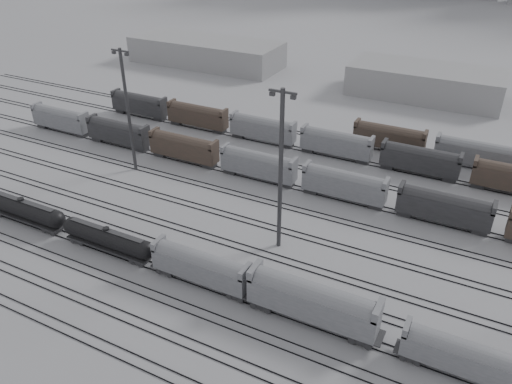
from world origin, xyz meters
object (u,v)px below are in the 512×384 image
at_px(hopper_car_b, 313,300).
at_px(hopper_car_c, 464,356).
at_px(tank_car_a, 23,209).
at_px(tank_car_b, 108,238).
at_px(hopper_car_a, 201,266).
at_px(light_mast_c, 281,169).

bearing_deg(hopper_car_b, hopper_car_c, 0.00).
height_order(tank_car_a, tank_car_b, tank_car_a).
bearing_deg(hopper_car_c, tank_car_a, 180.00).
distance_m(tank_car_b, hopper_car_c, 50.76).
xyz_separation_m(tank_car_a, hopper_car_c, (68.71, 0.00, 0.47)).
bearing_deg(hopper_car_b, hopper_car_a, 180.00).
relative_size(tank_car_a, hopper_car_b, 1.06).
bearing_deg(hopper_car_b, tank_car_b, -180.00).
xyz_separation_m(hopper_car_a, hopper_car_c, (34.21, 0.00, -0.21)).
distance_m(tank_car_a, light_mast_c, 43.69).
relative_size(hopper_car_b, hopper_car_c, 1.24).
bearing_deg(tank_car_b, hopper_car_c, 0.00).
xyz_separation_m(tank_car_b, hopper_car_a, (16.55, 0.00, 0.80)).
relative_size(hopper_car_a, hopper_car_c, 1.07).
bearing_deg(hopper_car_b, tank_car_a, 180.00).
relative_size(tank_car_b, light_mast_c, 0.67).
distance_m(hopper_car_a, light_mast_c, 17.57).
bearing_deg(light_mast_c, tank_car_b, -149.48).
relative_size(tank_car_b, hopper_car_b, 1.00).
xyz_separation_m(hopper_car_c, light_mast_c, (-28.47, 13.14, 10.38)).
bearing_deg(light_mast_c, hopper_car_a, -113.58).
bearing_deg(hopper_car_b, light_mast_c, 128.85).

